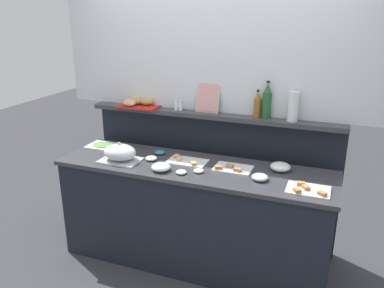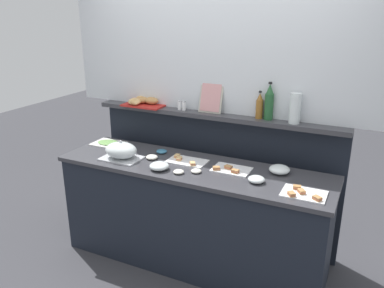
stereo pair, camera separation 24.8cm
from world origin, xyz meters
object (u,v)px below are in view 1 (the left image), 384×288
Objects in this scene: sandwich_platter_front at (308,189)px; cold_cuts_platter at (104,145)px; condiment_bowl_dark at (181,172)px; salt_shaker at (176,105)px; glass_bowl_medium at (280,167)px; bread_basket at (136,103)px; vinegar_bottle_amber at (257,105)px; condiment_bowl_teal at (151,158)px; glass_bowl_small at (260,177)px; sandwich_platter_side at (186,161)px; condiment_bowl_cream at (160,152)px; water_carafe at (293,106)px; pepper_shaker at (180,106)px; condiment_bowl_red at (199,171)px; serving_cloche at (120,153)px; wine_bottle_green at (267,101)px; framed_picture at (208,97)px; glass_bowl_large at (161,167)px; sandwich_platter_rear at (232,168)px.

sandwich_platter_front is 1.04× the size of cold_cuts_platter.
condiment_bowl_dark is 0.98× the size of salt_shaker.
bread_basket reaches higher than glass_bowl_medium.
cold_cuts_platter is 1.48m from vinegar_bottle_amber.
glass_bowl_small is at bearing -4.52° from condiment_bowl_teal.
condiment_bowl_teal is at bearing -15.51° from cold_cuts_platter.
sandwich_platter_side reaches higher than condiment_bowl_cream.
water_carafe is (1.68, 0.27, 0.46)m from cold_cuts_platter.
glass_bowl_medium is 1.89× the size of pepper_shaker.
vinegar_bottle_amber is at bearing 131.17° from sandwich_platter_front.
vinegar_bottle_amber is (-0.16, 0.53, 0.43)m from glass_bowl_small.
water_carafe is (0.30, -0.02, 0.02)m from vinegar_bottle_amber.
salt_shaker is at bearing 180.00° from pepper_shaker.
condiment_bowl_red is (0.17, -0.17, 0.01)m from sandwich_platter_side.
wine_bottle_green reaches higher than serving_cloche.
salt_shaker is 0.41m from bread_basket.
sandwich_platter_front is 0.90m from vinegar_bottle_amber.
sandwich_platter_front reaches higher than condiment_bowl_red.
vinegar_bottle_amber is (0.79, 0.29, 0.43)m from condiment_bowl_cream.
sandwich_platter_side is 1.19× the size of framed_picture.
salt_shaker reaches higher than condiment_bowl_dark.
sandwich_platter_front is 0.76m from water_carafe.
condiment_bowl_dark is 0.84× the size of condiment_bowl_teal.
cold_cuts_platter is (-1.89, 0.29, -0.00)m from sandwich_platter_front.
glass_bowl_small is at bearing 7.40° from glass_bowl_large.
cold_cuts_platter is at bearing -161.62° from framed_picture.
sandwich_platter_side is 0.24m from condiment_bowl_red.
sandwich_platter_rear reaches higher than condiment_bowl_dark.
sandwich_platter_side is 1.41× the size of vinegar_bottle_amber.
glass_bowl_large is (0.76, -0.34, 0.02)m from cold_cuts_platter.
glass_bowl_small is (0.66, -0.14, 0.01)m from sandwich_platter_side.
condiment_bowl_cream is at bearing -179.71° from glass_bowl_medium.
bread_basket is at bearing 49.99° from cold_cuts_platter.
salt_shaker is at bearing 150.69° from glass_bowl_small.
wine_bottle_green reaches higher than glass_bowl_small.
glass_bowl_small is 0.50× the size of water_carafe.
pepper_shaker is (-0.20, 0.36, 0.38)m from sandwich_platter_side.
framed_picture reaches higher than condiment_bowl_dark.
condiment_bowl_dark and condiment_bowl_red have the same top height.
framed_picture is (-0.53, 0.01, -0.00)m from wine_bottle_green.
condiment_bowl_cream is at bearing 88.77° from condiment_bowl_teal.
sandwich_platter_side is at bearing 135.17° from condiment_bowl_red.
cold_cuts_platter is 1.56m from wine_bottle_green.
condiment_bowl_cream is at bearing 116.95° from glass_bowl_large.
condiment_bowl_teal is at bearing 134.98° from glass_bowl_large.
water_carafe is at bearing 43.22° from sandwich_platter_rear.
cold_cuts_platter is 0.99m from condiment_bowl_dark.
condiment_bowl_red is 0.77m from salt_shaker.
vinegar_bottle_amber is 0.95× the size of water_carafe.
bread_basket reaches higher than condiment_bowl_dark.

